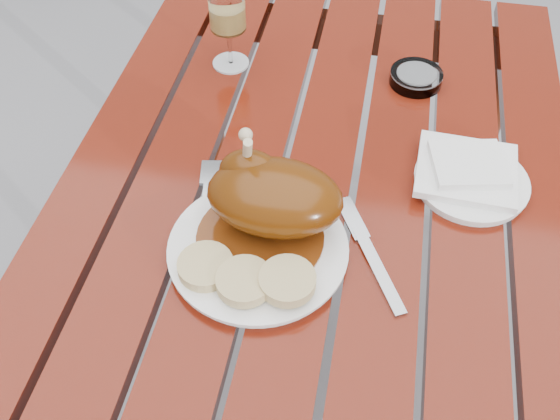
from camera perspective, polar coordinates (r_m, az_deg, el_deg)
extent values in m
plane|color=slate|center=(1.61, 2.12, -16.30)|extent=(60.00, 60.00, 0.00)
cube|color=maroon|center=(1.28, 2.60, -9.27)|extent=(0.80, 1.20, 0.75)
cylinder|color=white|center=(0.88, -2.02, -3.63)|extent=(0.28, 0.28, 0.02)
cylinder|color=#5A260A|center=(0.88, -1.83, -2.47)|extent=(0.18, 0.18, 0.00)
ellipsoid|color=#633007|center=(0.86, -0.48, 1.20)|extent=(0.19, 0.13, 0.10)
ellipsoid|color=#633007|center=(0.88, -2.73, 3.37)|extent=(0.09, 0.06, 0.07)
cylinder|color=#C6B28C|center=(0.87, -3.04, 4.64)|extent=(0.03, 0.04, 0.10)
cylinder|color=tan|center=(0.85, -6.83, -5.12)|extent=(0.08, 0.08, 0.02)
cylinder|color=tan|center=(0.83, -3.28, -6.51)|extent=(0.08, 0.08, 0.02)
cylinder|color=tan|center=(0.82, 0.67, -6.47)|extent=(0.08, 0.08, 0.02)
cylinder|color=#E2C066|center=(1.17, -4.75, 16.37)|extent=(0.09, 0.09, 0.16)
cylinder|color=white|center=(1.01, 17.07, 2.48)|extent=(0.20, 0.20, 0.01)
cube|color=white|center=(1.01, 16.68, 3.50)|extent=(0.16, 0.15, 0.01)
cylinder|color=#B2B7BC|center=(1.18, 12.32, 11.74)|extent=(0.11, 0.11, 0.02)
cube|color=gray|center=(0.94, -6.58, -0.14)|extent=(0.06, 0.18, 0.01)
cube|color=gray|center=(0.89, 8.59, -4.66)|extent=(0.10, 0.17, 0.01)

